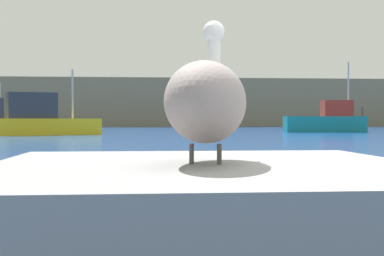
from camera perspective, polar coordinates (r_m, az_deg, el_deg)
name	(u,v)px	position (r m, az deg, el deg)	size (l,w,h in m)	color
ground_plane	(366,256)	(4.23, 17.23, -12.26)	(260.00, 260.00, 0.00)	navy
hillside_backdrop	(153,103)	(76.76, -3.94, 2.50)	(140.00, 12.20, 6.21)	#7F755B
pier_dock	(207,218)	(3.56, 1.48, -9.10)	(2.70, 2.79, 0.68)	gray
pelican	(207,101)	(3.52, 1.51, 2.78)	(0.75, 1.51, 0.96)	gray
fishing_boat_yellow	(33,120)	(35.46, -15.80, 0.77)	(8.19, 4.64, 4.08)	yellow
fishing_boat_teal	(328,120)	(43.02, 13.58, 0.77)	(6.00, 1.95, 5.23)	teal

